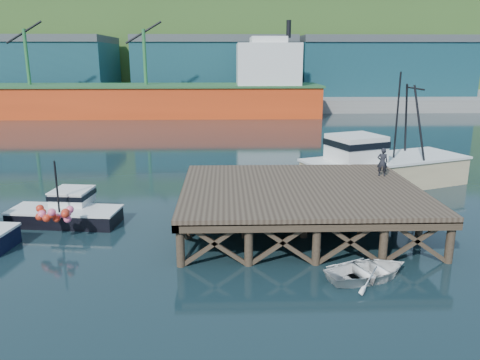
{
  "coord_description": "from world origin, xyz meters",
  "views": [
    {
      "loc": [
        1.72,
        -22.88,
        8.51
      ],
      "look_at": [
        2.5,
        2.0,
        1.97
      ],
      "focal_mm": 35.0,
      "sensor_mm": 36.0,
      "label": 1
    }
  ],
  "objects_px": {
    "boat_black": "(67,211)",
    "trawler": "(382,163)",
    "dinghy": "(368,270)",
    "dockworker": "(382,162)"
  },
  "relations": [
    {
      "from": "boat_black",
      "to": "dockworker",
      "type": "height_order",
      "value": "dockworker"
    },
    {
      "from": "boat_black",
      "to": "dinghy",
      "type": "height_order",
      "value": "boat_black"
    },
    {
      "from": "boat_black",
      "to": "dockworker",
      "type": "xyz_separation_m",
      "value": [
        17.08,
        1.17,
        2.27
      ]
    },
    {
      "from": "boat_black",
      "to": "trawler",
      "type": "distance_m",
      "value": 20.2
    },
    {
      "from": "dinghy",
      "to": "trawler",
      "type": "bearing_deg",
      "value": -38.39
    },
    {
      "from": "trawler",
      "to": "dinghy",
      "type": "distance_m",
      "value": 14.7
    },
    {
      "from": "boat_black",
      "to": "dockworker",
      "type": "bearing_deg",
      "value": 11.12
    },
    {
      "from": "trawler",
      "to": "dockworker",
      "type": "height_order",
      "value": "trawler"
    },
    {
      "from": "boat_black",
      "to": "dinghy",
      "type": "distance_m",
      "value": 15.68
    },
    {
      "from": "dinghy",
      "to": "dockworker",
      "type": "xyz_separation_m",
      "value": [
        3.05,
        8.17,
        2.55
      ]
    }
  ]
}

